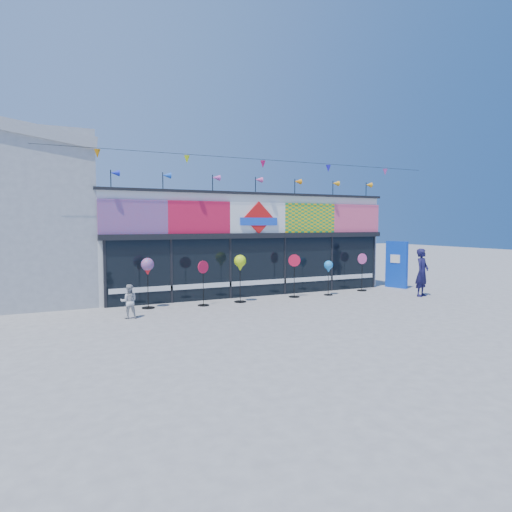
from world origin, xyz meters
TOP-DOWN VIEW (x-y plane):
  - ground at (0.00, 0.00)m, footprint 80.00×80.00m
  - kite_shop at (0.00, 5.94)m, footprint 16.00×5.70m
  - blue_sign at (6.63, 2.85)m, footprint 0.42×1.05m
  - spinner_0 at (-4.51, 2.70)m, footprint 0.43×0.43m
  - spinner_1 at (-2.66, 2.34)m, footprint 0.43×0.40m
  - spinner_2 at (-1.21, 2.44)m, footprint 0.44×0.44m
  - spinner_3 at (1.15, 2.56)m, footprint 0.44×0.43m
  - spinner_4 at (2.65, 2.41)m, footprint 0.35×0.35m
  - spinner_5 at (4.63, 2.77)m, footprint 0.45×0.41m
  - adult_man at (5.80, 0.54)m, footprint 0.81×0.67m
  - child at (-5.40, 1.30)m, footprint 0.55×0.37m

SIDE VIEW (x-z plane):
  - ground at x=0.00m, z-range 0.00..0.00m
  - child at x=-5.40m, z-range 0.00..1.04m
  - spinner_1 at x=-2.66m, z-range 0.05..1.63m
  - spinner_5 at x=4.63m, z-range 0.05..1.65m
  - spinner_3 at x=1.15m, z-range 0.05..1.72m
  - adult_man at x=5.80m, z-range 0.00..1.89m
  - blue_sign at x=6.63m, z-range 0.01..2.09m
  - spinner_4 at x=2.65m, z-range 0.42..1.81m
  - spinner_0 at x=-4.51m, z-range 0.51..2.23m
  - spinner_2 at x=-1.21m, z-range 0.52..2.26m
  - kite_shop at x=0.00m, z-range -0.61..4.70m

